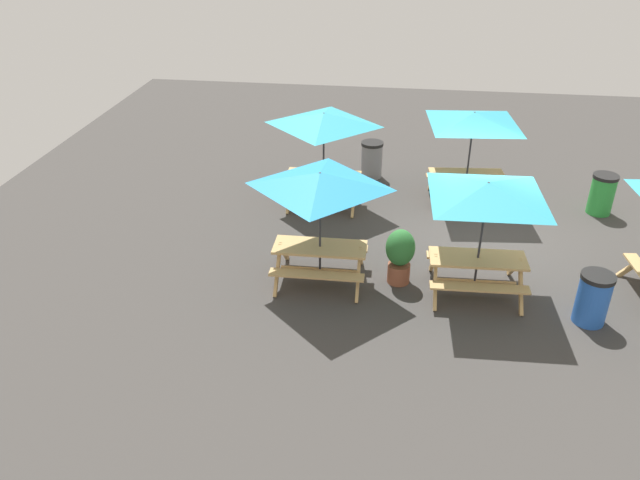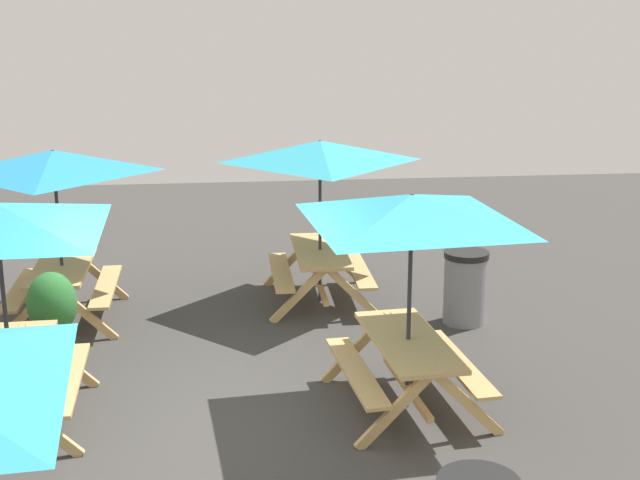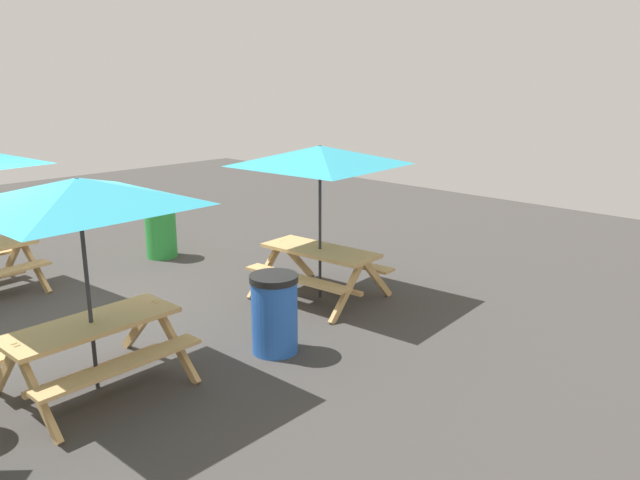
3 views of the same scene
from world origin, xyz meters
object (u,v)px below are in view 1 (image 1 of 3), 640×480
at_px(trash_bin_gray, 372,159).
at_px(trash_bin_blue, 593,298).
at_px(picnic_table_4, 487,198).
at_px(trash_bin_green, 602,194).
at_px(potted_plant_0, 400,254).
at_px(picnic_table_1, 324,126).
at_px(picnic_table_3, 473,125).
at_px(picnic_table_2, 320,188).

height_order(trash_bin_gray, trash_bin_blue, same).
xyz_separation_m(picnic_table_4, trash_bin_green, (3.23, 3.86, -1.49)).
bearing_deg(potted_plant_0, trash_bin_gray, 99.67).
height_order(picnic_table_4, trash_bin_blue, picnic_table_4).
bearing_deg(picnic_table_1, picnic_table_3, 8.95).
bearing_deg(picnic_table_1, trash_bin_blue, -37.95).
distance_m(picnic_table_3, trash_bin_gray, 3.09).
distance_m(picnic_table_1, picnic_table_2, 3.49).
relative_size(picnic_table_1, trash_bin_gray, 2.38).
relative_size(picnic_table_1, potted_plant_0, 2.04).
relative_size(trash_bin_blue, trash_bin_green, 1.00).
height_order(picnic_table_1, potted_plant_0, picnic_table_1).
relative_size(picnic_table_3, trash_bin_green, 2.87).
bearing_deg(trash_bin_gray, trash_bin_blue, -54.37).
height_order(picnic_table_3, potted_plant_0, picnic_table_3).
bearing_deg(potted_plant_0, picnic_table_1, 120.18).
bearing_deg(trash_bin_gray, trash_bin_green, -14.48).
relative_size(picnic_table_4, trash_bin_gray, 2.88).
xyz_separation_m(picnic_table_3, potted_plant_0, (-1.52, -3.87, -1.36)).
distance_m(trash_bin_gray, trash_bin_blue, 7.36).
bearing_deg(trash_bin_blue, potted_plant_0, 166.02).
relative_size(trash_bin_gray, trash_bin_blue, 1.00).
height_order(picnic_table_2, trash_bin_green, picnic_table_2).
relative_size(picnic_table_2, potted_plant_0, 2.04).
xyz_separation_m(trash_bin_gray, potted_plant_0, (0.87, -5.13, 0.14)).
relative_size(picnic_table_2, trash_bin_gray, 2.38).
xyz_separation_m(picnic_table_3, trash_bin_green, (3.16, -0.17, -1.49)).
distance_m(picnic_table_3, potted_plant_0, 4.37).
bearing_deg(trash_bin_blue, trash_bin_green, 74.48).
relative_size(picnic_table_1, trash_bin_blue, 2.38).
distance_m(trash_bin_green, potted_plant_0, 5.96).
relative_size(trash_bin_blue, potted_plant_0, 0.86).
relative_size(picnic_table_2, trash_bin_green, 2.38).
xyz_separation_m(picnic_table_2, picnic_table_4, (2.99, -0.02, 0.00)).
bearing_deg(picnic_table_3, trash_bin_green, -8.62).
bearing_deg(trash_bin_blue, picnic_table_1, 142.01).
bearing_deg(trash_bin_gray, picnic_table_4, -66.29).
distance_m(picnic_table_2, trash_bin_green, 7.46).
bearing_deg(trash_bin_blue, picnic_table_2, 171.89).
bearing_deg(trash_bin_green, trash_bin_gray, 165.52).
xyz_separation_m(trash_bin_gray, trash_bin_green, (5.55, -1.43, 0.00)).
bearing_deg(picnic_table_4, trash_bin_blue, -21.48).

